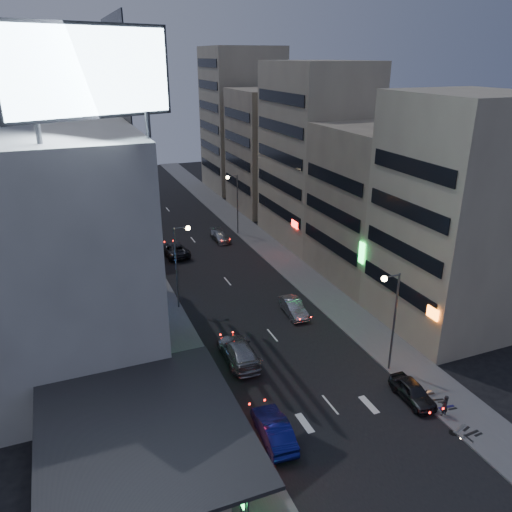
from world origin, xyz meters
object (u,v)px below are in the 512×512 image
scooter_black_b (444,392)px  scooter_blue (454,398)px  parked_car_left (174,249)px  scooter_silver_a (464,417)px  road_car_blue (274,429)px  scooter_black_a (478,423)px  road_car_silver (239,351)px  parked_car_right_mid (293,307)px  parked_car_right_near (413,391)px  person (445,405)px  scooter_silver_b (432,384)px  parked_car_right_far (220,236)px

scooter_black_b → scooter_blue: bearing=-154.0°
parked_car_left → scooter_silver_a: bearing=99.9°
road_car_blue → scooter_black_b: size_ratio=2.87×
scooter_black_a → road_car_silver: bearing=37.3°
parked_car_right_mid → parked_car_right_near: bearing=-77.2°
person → scooter_silver_a: size_ratio=0.89×
parked_car_left → road_car_silver: bearing=82.7°
parked_car_right_mid → parked_car_left: (-6.88, 18.86, 0.07)m
scooter_blue → scooter_black_b: 0.82m
parked_car_right_near → scooter_silver_b: bearing=9.4°
parked_car_right_near → person: (0.81, -2.25, 0.22)m
scooter_silver_a → person: bearing=11.7°
scooter_silver_a → road_car_silver: bearing=24.6°
person → scooter_blue: size_ratio=0.90×
parked_car_right_mid → parked_car_right_far: 21.59m
parked_car_right_far → scooter_silver_a: bearing=-85.4°
parked_car_right_mid → parked_car_left: parked_car_left is taller
parked_car_right_far → parked_car_left: bearing=-159.0°
parked_car_right_far → road_car_silver: size_ratio=0.76×
parked_car_right_mid → road_car_blue: road_car_blue is taller
road_car_silver → scooter_silver_b: size_ratio=3.49×
scooter_black_a → parked_car_right_mid: bearing=9.0°
road_car_blue → scooter_blue: road_car_blue is taller
person → scooter_black_b: (1.22, 1.41, -0.28)m
scooter_blue → scooter_black_a: bearing=179.6°
parked_car_left → person: 36.89m
parked_car_left → scooter_blue: (11.35, -34.92, -0.12)m
parked_car_left → scooter_black_a: 39.03m
scooter_black_a → scooter_black_b: scooter_black_a is taller
scooter_blue → scooter_silver_b: 1.91m
scooter_black_b → scooter_silver_b: bearing=21.8°
parked_car_right_far → scooter_silver_b: 36.02m
parked_car_left → road_car_silver: size_ratio=0.97×
parked_car_left → road_car_blue: bearing=81.3°
road_car_blue → scooter_silver_b: size_ratio=2.88×
person → scooter_silver_b: bearing=-118.1°
parked_car_right_mid → scooter_black_b: size_ratio=2.58×
parked_car_left → road_car_silver: 24.17m
parked_car_left → scooter_black_a: bearing=100.2°
parked_car_right_mid → scooter_silver_b: size_ratio=2.60×
road_car_silver → scooter_black_a: 17.57m
parked_car_right_near → scooter_black_a: parked_car_right_near is taller
scooter_blue → parked_car_right_far: bearing=14.0°
parked_car_right_far → road_car_blue: road_car_blue is taller
person → scooter_black_a: bearing=114.2°
road_car_blue → person: 11.64m
parked_car_left → scooter_black_a: size_ratio=3.18×
parked_car_right_mid → road_car_blue: 16.60m
scooter_black_a → scooter_silver_a: bearing=26.3°
parked_car_right_near → scooter_blue: parked_car_right_near is taller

